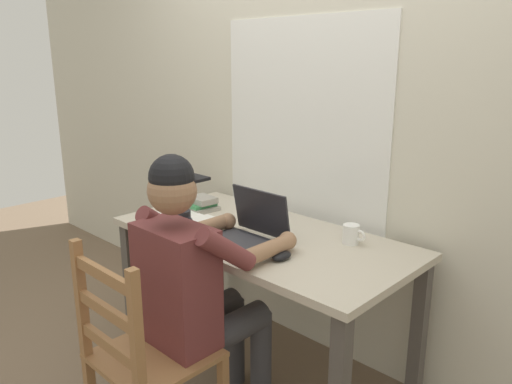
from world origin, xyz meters
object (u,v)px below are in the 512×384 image
Objects in this scene: seated_person at (197,282)px; computer_mouse at (282,256)px; wooden_chair at (143,357)px; laptop at (249,230)px; desk at (261,253)px; coffee_mug_white at (351,234)px; coffee_mug_dark at (183,220)px; book_stack_main at (201,204)px.

computer_mouse is at bearing 49.09° from seated_person.
wooden_chair is (-0.00, -0.28, -0.23)m from seated_person.
desk is at bearing 105.05° from laptop.
seated_person reaches higher than coffee_mug_white.
laptop reaches higher than wooden_chair.
coffee_mug_dark is (-0.31, -0.23, 0.15)m from desk.
wooden_chair is at bearing -86.39° from desk.
seated_person is 10.94× the size of coffee_mug_white.
book_stack_main is (-0.56, 0.77, 0.34)m from wooden_chair.
desk is 0.41m from coffee_mug_dark.
seated_person reaches higher than laptop.
book_stack_main is (-0.89, -0.13, -0.01)m from coffee_mug_white.
computer_mouse is at bearing 5.57° from coffee_mug_dark.
laptop is (-0.01, 0.60, 0.36)m from wooden_chair.
coffee_mug_white reaches higher than book_stack_main.
wooden_chair is 9.22× the size of computer_mouse.
laptop reaches higher than coffee_mug_dark.
wooden_chair reaches higher than coffee_mug_white.
seated_person is at bearing -118.33° from coffee_mug_white.
laptop is (-0.01, 0.32, 0.14)m from seated_person.
coffee_mug_white is 0.95× the size of coffee_mug_dark.
coffee_mug_dark is at bearing -54.46° from book_stack_main.
wooden_chair is 2.80× the size of laptop.
coffee_mug_dark is at bearing 125.77° from wooden_chair.
seated_person is at bearing -130.91° from computer_mouse.
book_stack_main is (-0.51, 0.06, 0.13)m from desk.
coffee_mug_white is at bearing 31.01° from coffee_mug_dark.
coffee_mug_white is at bearing 26.11° from desk.
wooden_chair reaches higher than computer_mouse.
book_stack_main reaches higher than computer_mouse.
seated_person is at bearing -30.84° from coffee_mug_dark.
seated_person is 0.72m from coffee_mug_white.
coffee_mug_dark reaches higher than computer_mouse.
desk is at bearing 36.46° from coffee_mug_dark.
seated_person is at bearing 90.00° from wooden_chair.
wooden_chair is at bearing -54.31° from book_stack_main.
desk is 0.75m from wooden_chair.
wooden_chair is at bearing -90.00° from seated_person.
laptop is at bearing 167.61° from computer_mouse.
coffee_mug_dark reaches higher than desk.
desk is 0.20m from laptop.
desk is at bearing 93.61° from wooden_chair.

